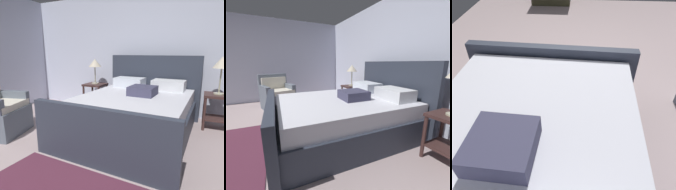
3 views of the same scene
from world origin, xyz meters
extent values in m
cube|color=silver|center=(0.00, 3.21, 1.25)|extent=(5.34, 0.12, 2.50)
cube|color=silver|center=(-2.67, 0.00, 1.25)|extent=(0.12, 6.42, 2.50)
cube|color=#2F3543|center=(0.35, 1.88, 0.20)|extent=(1.75, 2.12, 0.40)
cube|color=#2F3543|center=(0.40, 2.95, 0.61)|extent=(1.79, 0.17, 1.23)
cube|color=#2F3543|center=(0.31, 0.80, 0.35)|extent=(1.79, 0.17, 0.71)
cube|color=silver|center=(0.35, 1.88, 0.51)|extent=(1.67, 2.06, 0.22)
cube|color=silver|center=(0.01, 2.64, 0.71)|extent=(0.57, 0.38, 0.18)
cube|color=silver|center=(0.76, 2.61, 0.71)|extent=(0.57, 0.38, 0.18)
cube|color=#3D3C56|center=(0.45, 2.03, 0.69)|extent=(0.42, 0.42, 0.14)
cube|color=#3E2624|center=(1.56, 2.70, 0.18)|extent=(0.40, 0.40, 0.02)
cylinder|color=#3E2624|center=(1.37, 2.51, 0.28)|extent=(0.04, 0.04, 0.56)
cylinder|color=#3E2624|center=(1.37, 2.89, 0.28)|extent=(0.04, 0.04, 0.56)
cube|color=#3E2624|center=(-0.86, 2.80, 0.58)|extent=(0.44, 0.44, 0.04)
cube|color=#3E2624|center=(-0.86, 2.80, 0.18)|extent=(0.40, 0.40, 0.02)
cylinder|color=#3E2624|center=(-1.05, 2.61, 0.28)|extent=(0.04, 0.04, 0.56)
cylinder|color=#3E2624|center=(-0.67, 2.61, 0.28)|extent=(0.04, 0.04, 0.56)
cylinder|color=#3E2624|center=(-1.05, 2.99, 0.28)|extent=(0.04, 0.04, 0.56)
cylinder|color=#3E2624|center=(-0.67, 2.99, 0.28)|extent=(0.04, 0.04, 0.56)
cylinder|color=#B7B293|center=(-0.86, 2.80, 0.61)|extent=(0.16, 0.16, 0.02)
cylinder|color=#B7B293|center=(-0.86, 2.80, 0.80)|extent=(0.02, 0.02, 0.36)
cone|color=beige|center=(-0.86, 2.80, 1.06)|extent=(0.28, 0.28, 0.17)
cube|color=slate|center=(-1.60, 1.00, 0.21)|extent=(0.89, 0.89, 0.42)
cube|color=silver|center=(-1.60, 1.00, 0.47)|extent=(0.82, 0.82, 0.10)
cube|color=slate|center=(-1.89, 0.91, 0.66)|extent=(0.31, 0.73, 0.48)
cube|color=silver|center=(-1.81, 0.94, 0.64)|extent=(0.26, 0.62, 0.36)
cube|color=slate|center=(-1.51, 0.70, 0.53)|extent=(0.65, 0.27, 0.22)
cube|color=slate|center=(-1.68, 1.29, 0.53)|extent=(0.65, 0.27, 0.22)
cube|color=#58273B|center=(0.35, 0.24, 0.01)|extent=(1.99, 1.00, 0.01)
camera|label=1|loc=(1.30, -0.96, 1.30)|focal=31.50mm
camera|label=2|loc=(2.36, 0.81, 1.20)|focal=22.77mm
camera|label=3|loc=(0.02, 2.80, 1.77)|focal=34.98mm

